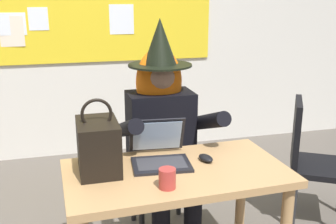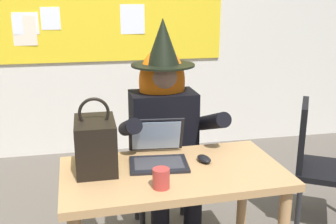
{
  "view_description": "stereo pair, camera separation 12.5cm",
  "coord_description": "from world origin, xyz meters",
  "px_view_note": "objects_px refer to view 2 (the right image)",
  "views": [
    {
      "loc": [
        -0.31,
        -1.86,
        1.58
      ],
      "look_at": [
        0.26,
        0.25,
        0.94
      ],
      "focal_mm": 42.96,
      "sensor_mm": 36.0,
      "label": 1
    },
    {
      "loc": [
        -0.18,
        -1.89,
        1.58
      ],
      "look_at": [
        0.26,
        0.25,
        0.94
      ],
      "focal_mm": 42.96,
      "sensor_mm": 36.0,
      "label": 2
    }
  ],
  "objects_px": {
    "laptop": "(158,152)",
    "chair_extra_corner": "(317,159)",
    "computer_mouse": "(204,159)",
    "coffee_mug": "(161,178)",
    "desk_main": "(173,190)",
    "handbag": "(96,144)",
    "person_costumed": "(165,122)",
    "chair_at_desk": "(162,157)"
  },
  "relations": [
    {
      "from": "coffee_mug",
      "to": "chair_extra_corner",
      "type": "xyz_separation_m",
      "value": [
        1.21,
        0.64,
        -0.27
      ]
    },
    {
      "from": "laptop",
      "to": "handbag",
      "type": "xyz_separation_m",
      "value": [
        -0.32,
        -0.03,
        0.08
      ]
    },
    {
      "from": "laptop",
      "to": "chair_extra_corner",
      "type": "distance_m",
      "value": 1.25
    },
    {
      "from": "coffee_mug",
      "to": "desk_main",
      "type": "bearing_deg",
      "value": 61.73
    },
    {
      "from": "computer_mouse",
      "to": "desk_main",
      "type": "bearing_deg",
      "value": -173.88
    },
    {
      "from": "person_costumed",
      "to": "handbag",
      "type": "distance_m",
      "value": 0.64
    },
    {
      "from": "chair_at_desk",
      "to": "person_costumed",
      "type": "xyz_separation_m",
      "value": [
        -0.0,
        -0.12,
        0.29
      ]
    },
    {
      "from": "laptop",
      "to": "computer_mouse",
      "type": "xyz_separation_m",
      "value": [
        0.24,
        -0.06,
        -0.03
      ]
    },
    {
      "from": "chair_at_desk",
      "to": "laptop",
      "type": "relative_size",
      "value": 2.62
    },
    {
      "from": "computer_mouse",
      "to": "person_costumed",
      "type": "bearing_deg",
      "value": 89.77
    },
    {
      "from": "computer_mouse",
      "to": "chair_extra_corner",
      "type": "relative_size",
      "value": 0.12
    },
    {
      "from": "coffee_mug",
      "to": "computer_mouse",
      "type": "bearing_deg",
      "value": 41.65
    },
    {
      "from": "laptop",
      "to": "chair_at_desk",
      "type": "bearing_deg",
      "value": 82.41
    },
    {
      "from": "computer_mouse",
      "to": "coffee_mug",
      "type": "bearing_deg",
      "value": -152.1
    },
    {
      "from": "desk_main",
      "to": "chair_extra_corner",
      "type": "relative_size",
      "value": 1.3
    },
    {
      "from": "chair_extra_corner",
      "to": "computer_mouse",
      "type": "bearing_deg",
      "value": -126.06
    },
    {
      "from": "computer_mouse",
      "to": "handbag",
      "type": "xyz_separation_m",
      "value": [
        -0.57,
        0.03,
        0.12
      ]
    },
    {
      "from": "person_costumed",
      "to": "coffee_mug",
      "type": "height_order",
      "value": "person_costumed"
    },
    {
      "from": "chair_at_desk",
      "to": "person_costumed",
      "type": "relative_size",
      "value": 0.63
    },
    {
      "from": "desk_main",
      "to": "coffee_mug",
      "type": "distance_m",
      "value": 0.26
    },
    {
      "from": "person_costumed",
      "to": "computer_mouse",
      "type": "distance_m",
      "value": 0.5
    },
    {
      "from": "desk_main",
      "to": "coffee_mug",
      "type": "bearing_deg",
      "value": -118.27
    },
    {
      "from": "desk_main",
      "to": "handbag",
      "type": "bearing_deg",
      "value": 166.02
    },
    {
      "from": "chair_at_desk",
      "to": "chair_extra_corner",
      "type": "distance_m",
      "value": 1.07
    },
    {
      "from": "computer_mouse",
      "to": "handbag",
      "type": "bearing_deg",
      "value": 163.28
    },
    {
      "from": "chair_at_desk",
      "to": "chair_extra_corner",
      "type": "relative_size",
      "value": 1.03
    },
    {
      "from": "desk_main",
      "to": "laptop",
      "type": "bearing_deg",
      "value": 114.68
    },
    {
      "from": "computer_mouse",
      "to": "chair_extra_corner",
      "type": "height_order",
      "value": "chair_extra_corner"
    },
    {
      "from": "desk_main",
      "to": "computer_mouse",
      "type": "distance_m",
      "value": 0.23
    },
    {
      "from": "desk_main",
      "to": "handbag",
      "type": "xyz_separation_m",
      "value": [
        -0.38,
        0.1,
        0.25
      ]
    },
    {
      "from": "computer_mouse",
      "to": "chair_extra_corner",
      "type": "distance_m",
      "value": 1.04
    },
    {
      "from": "chair_extra_corner",
      "to": "person_costumed",
      "type": "bearing_deg",
      "value": -153.67
    },
    {
      "from": "computer_mouse",
      "to": "handbag",
      "type": "relative_size",
      "value": 0.28
    },
    {
      "from": "laptop",
      "to": "chair_extra_corner",
      "type": "height_order",
      "value": "laptop"
    },
    {
      "from": "chair_at_desk",
      "to": "coffee_mug",
      "type": "distance_m",
      "value": 0.9
    },
    {
      "from": "person_costumed",
      "to": "laptop",
      "type": "relative_size",
      "value": 4.15
    },
    {
      "from": "computer_mouse",
      "to": "laptop",
      "type": "bearing_deg",
      "value": 152.04
    },
    {
      "from": "person_costumed",
      "to": "handbag",
      "type": "xyz_separation_m",
      "value": [
        -0.45,
        -0.45,
        0.05
      ]
    },
    {
      "from": "computer_mouse",
      "to": "coffee_mug",
      "type": "xyz_separation_m",
      "value": [
        -0.28,
        -0.25,
        0.03
      ]
    },
    {
      "from": "computer_mouse",
      "to": "handbag",
      "type": "distance_m",
      "value": 0.58
    },
    {
      "from": "chair_at_desk",
      "to": "chair_extra_corner",
      "type": "bearing_deg",
      "value": 79.51
    },
    {
      "from": "desk_main",
      "to": "person_costumed",
      "type": "xyz_separation_m",
      "value": [
        0.07,
        0.55,
        0.2
      ]
    }
  ]
}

